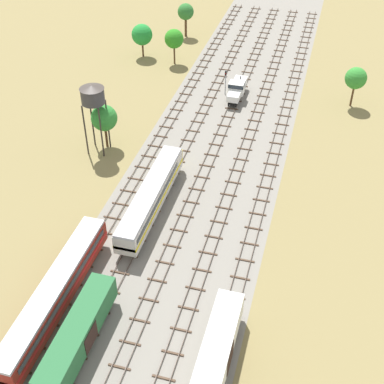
{
  "coord_description": "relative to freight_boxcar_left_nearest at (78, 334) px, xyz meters",
  "views": [
    {
      "loc": [
        15.22,
        -14.22,
        47.08
      ],
      "look_at": [
        0.0,
        40.99,
        1.5
      ],
      "focal_mm": 49.68,
      "sensor_mm": 36.0,
      "label": 1
    }
  ],
  "objects": [
    {
      "name": "track_left",
      "position": [
        -0.01,
        42.48,
        -2.31
      ],
      "size": [
        2.4,
        126.0,
        0.29
      ],
      "color": "#47382D",
      "rests_on": "ground"
    },
    {
      "name": "signal_post_nearest",
      "position": [
        2.33,
        57.96,
        0.64
      ],
      "size": [
        0.28,
        0.47,
        4.81
      ],
      "color": "gray",
      "rests_on": "ground"
    },
    {
      "name": "ground_plane",
      "position": [
        4.66,
        41.48,
        -2.45
      ],
      "size": [
        480.0,
        480.0,
        0.0
      ],
      "primitive_type": "plane",
      "color": "olive"
    },
    {
      "name": "lineside_tree_0",
      "position": [
        -12.23,
        82.51,
        3.03
      ],
      "size": [
        3.56,
        3.56,
        7.34
      ],
      "color": "#4C331E",
      "rests_on": "ground"
    },
    {
      "name": "freight_boxcar_left_nearest",
      "position": [
        0.0,
        0.0,
        0.0
      ],
      "size": [
        2.87,
        14.0,
        3.6
      ],
      "color": "#286638",
      "rests_on": "ground"
    },
    {
      "name": "shunter_loco_centre_left_far",
      "position": [
        4.66,
        57.11,
        -0.44
      ],
      "size": [
        2.74,
        8.46,
        3.1
      ],
      "color": "white",
      "rests_on": "ground"
    },
    {
      "name": "lineside_tree_1",
      "position": [
        -12.02,
        36.07,
        2.72
      ],
      "size": [
        4.1,
        4.1,
        7.24
      ],
      "color": "#4C331E",
      "rests_on": "ground"
    },
    {
      "name": "track_centre_left",
      "position": [
        4.66,
        42.48,
        -2.31
      ],
      "size": [
        2.4,
        126.0,
        0.29
      ],
      "color": "#47382D",
      "rests_on": "ground"
    },
    {
      "name": "track_far_left",
      "position": [
        -4.68,
        42.48,
        -2.31
      ],
      "size": [
        2.4,
        126.0,
        0.29
      ],
      "color": "#47382D",
      "rests_on": "ground"
    },
    {
      "name": "track_centre",
      "position": [
        9.33,
        42.48,
        -2.31
      ],
      "size": [
        2.4,
        126.0,
        0.29
      ],
      "color": "#47382D",
      "rests_on": "ground"
    },
    {
      "name": "lineside_tree_2",
      "position": [
        24.9,
        59.8,
        2.9
      ],
      "size": [
        3.77,
        3.77,
        7.27
      ],
      "color": "#4C331E",
      "rests_on": "ground"
    },
    {
      "name": "diesel_railcar_left_midfar",
      "position": [
        -0.01,
        22.84,
        0.15
      ],
      "size": [
        2.96,
        20.5,
        3.8
      ],
      "color": "beige",
      "rests_on": "ground"
    },
    {
      "name": "lineside_tree_4",
      "position": [
        -10.55,
        68.22,
        2.76
      ],
      "size": [
        3.8,
        3.8,
        7.14
      ],
      "color": "#4C331E",
      "rests_on": "ground"
    },
    {
      "name": "ballast_bed",
      "position": [
        4.66,
        41.48,
        -2.45
      ],
      "size": [
        22.68,
        176.0,
        0.01
      ],
      "primitive_type": "cube",
      "color": "gray",
      "rests_on": "ground"
    },
    {
      "name": "water_tower",
      "position": [
        -12.76,
        34.66,
        7.15
      ],
      "size": [
        3.68,
        3.68,
        11.3
      ],
      "color": "#2D2826",
      "rests_on": "ground"
    },
    {
      "name": "track_centre_right",
      "position": [
        14.0,
        42.48,
        -2.31
      ],
      "size": [
        2.4,
        126.0,
        0.29
      ],
      "color": "#47382D",
      "rests_on": "ground"
    },
    {
      "name": "passenger_coach_far_left_mid",
      "position": [
        -4.68,
        4.2,
        0.16
      ],
      "size": [
        2.96,
        22.0,
        3.8
      ],
      "color": "maroon",
      "rests_on": "ground"
    },
    {
      "name": "lineside_tree_3",
      "position": [
        -17.87,
        69.69,
        2.27
      ],
      "size": [
        4.27,
        4.27,
        6.87
      ],
      "color": "#4C331E",
      "rests_on": "ground"
    },
    {
      "name": "freight_boxcar_centre_right_near",
      "position": [
        14.01,
        1.42,
        0.0
      ],
      "size": [
        2.87,
        14.0,
        3.6
      ],
      "color": "white",
      "rests_on": "ground"
    }
  ]
}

